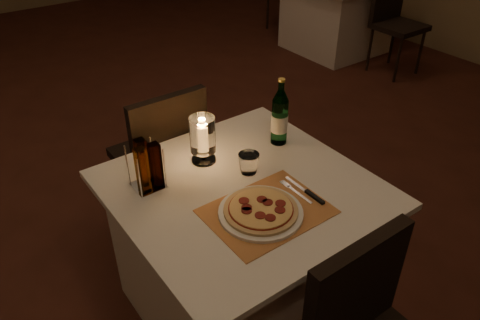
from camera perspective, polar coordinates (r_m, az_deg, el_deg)
floor at (r=2.88m, az=-12.77°, el=-8.44°), size 8.00×10.00×0.02m
main_table at (r=2.15m, az=0.32°, el=-11.05°), size 1.00×1.00×0.74m
chair_far at (r=2.52m, az=-9.35°, el=1.28°), size 0.42×0.42×0.90m
placemat at (r=1.79m, az=3.29°, el=-6.26°), size 0.45×0.34×0.00m
plate at (r=1.76m, az=2.54°, el=-6.42°), size 0.32×0.32×0.01m
pizza at (r=1.75m, az=2.56°, el=-6.01°), size 0.28×0.28×0.02m
fork at (r=1.89m, az=6.56°, el=-3.70°), size 0.02×0.18×0.00m
knife at (r=1.87m, az=8.60°, el=-4.14°), size 0.02×0.22×0.01m
tumbler at (r=1.96m, az=1.07°, el=-0.40°), size 0.09×0.09×0.09m
water_bottle at (r=2.13m, az=4.86°, el=5.16°), size 0.08×0.08×0.32m
hurricane_candle at (r=2.00m, az=-4.59°, el=2.92°), size 0.11×0.11×0.21m
cruet_caddy at (r=1.88m, az=-11.27°, el=-0.90°), size 0.12×0.12×0.21m
neighbor_table_right at (r=5.36m, az=11.75°, el=16.90°), size 1.00×1.00×0.74m
neighbor_chair_ra at (r=4.88m, az=18.25°, el=16.44°), size 0.42×0.42×0.90m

